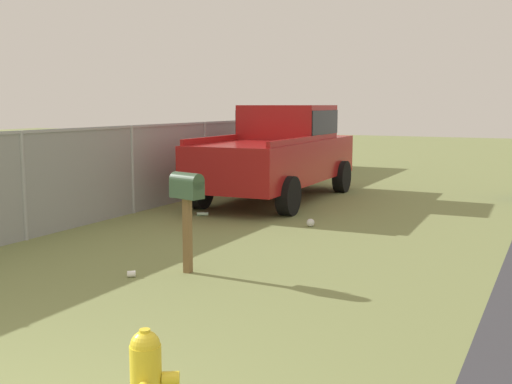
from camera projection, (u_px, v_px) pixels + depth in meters
The scene contains 7 objects.
fire_hydrant at pixel (147, 382), 4.01m from camera, with size 0.37×0.35×0.68m.
mailbox at pixel (187, 194), 7.70m from camera, with size 0.30×0.47×1.27m.
pickup_truck at pixel (280, 150), 13.87m from camera, with size 5.41×2.33×2.09m.
fence_section at pixel (172, 160), 13.21m from camera, with size 19.14×0.07×1.71m.
litter_bag_midfield_a at pixel (311, 223), 10.76m from camera, with size 0.14×0.14×0.14m, color silver.
litter_bottle_midfield_b at pixel (203, 214), 11.84m from camera, with size 0.07×0.07×0.22m, color #B2D8BF.
litter_cup_near_hydrant at pixel (131, 274), 7.62m from camera, with size 0.08×0.08×0.10m, color white.
Camera 1 is at (-1.98, -3.02, 2.10)m, focal length 43.56 mm.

